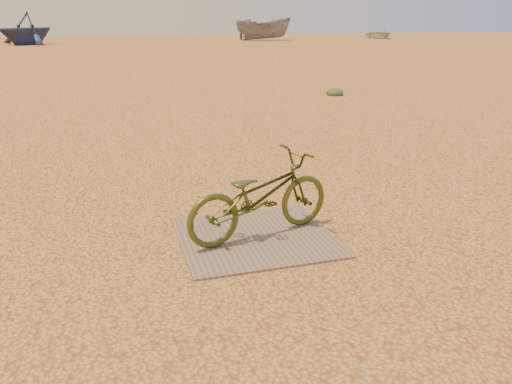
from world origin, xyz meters
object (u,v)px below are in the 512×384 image
object	(u,v)px
boat_far_right	(378,34)
boat_far_left	(25,28)
bicycle	(260,196)
boat_mid_right	(263,29)
plywood_board	(256,237)

from	to	relation	value
boat_far_right	boat_far_left	bearing A→B (deg)	-165.45
bicycle	boat_mid_right	world-z (taller)	boat_mid_right
plywood_board	boat_far_right	distance (m)	51.01
boat_far_right	bicycle	bearing A→B (deg)	-113.17
boat_mid_right	boat_far_left	bearing A→B (deg)	103.47
boat_mid_right	boat_far_right	bearing A→B (deg)	-79.72
bicycle	boat_far_left	world-z (taller)	boat_far_left
bicycle	boat_far_left	bearing A→B (deg)	-5.67
plywood_board	boat_far_right	xyz separation A→B (m)	(26.21, 43.76, 0.46)
boat_far_left	boat_far_right	xyz separation A→B (m)	(32.93, 3.94, -0.76)
boat_mid_right	plywood_board	bearing A→B (deg)	167.88
bicycle	boat_far_left	xyz separation A→B (m)	(-6.77, 39.79, 0.82)
bicycle	boat_mid_right	size ratio (longest dim) A/B	0.29
boat_far_left	boat_mid_right	distance (m)	20.41
boat_mid_right	boat_far_right	distance (m)	12.79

